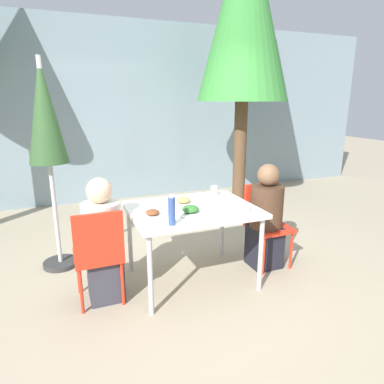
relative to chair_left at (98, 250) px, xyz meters
The scene contains 15 objects.
ground_plane 1.02m from the chair_left, ahead, with size 24.00×24.00×0.00m, color tan.
building_facade 3.57m from the chair_left, 75.14° to the left, with size 10.00×0.20×3.00m.
dining_table 0.90m from the chair_left, ahead, with size 1.16×0.91×0.75m.
chair_left is the anchor object (origin of this frame).
person_left 0.10m from the chair_left, 58.15° to the left, with size 0.33×0.33×1.11m.
chair_right 1.77m from the chair_left, ahead, with size 0.40×0.40×0.86m.
person_right 1.71m from the chair_left, ahead, with size 0.34×0.34×1.11m.
closed_umbrella 1.40m from the chair_left, 109.82° to the left, with size 0.38×0.38×2.13m.
plate_0 0.54m from the chair_left, ahead, with size 0.22×0.22×0.06m.
plate_1 0.91m from the chair_left, 14.22° to the left, with size 0.25×0.25×0.07m.
plate_2 0.85m from the chair_left, ahead, with size 0.28×0.28×0.07m.
bottle 0.73m from the chair_left, 26.59° to the right, with size 0.06×0.06×0.25m.
drinking_cup 1.33m from the chair_left, 16.37° to the left, with size 0.07×0.07×0.11m.
salad_bowl 1.31m from the chair_left, ahead, with size 0.16×0.16×0.05m.
tree_behind_left 3.95m from the chair_left, 38.52° to the left, with size 1.35×1.35×4.28m.
Camera 1 is at (-1.13, -2.83, 1.74)m, focal length 32.00 mm.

